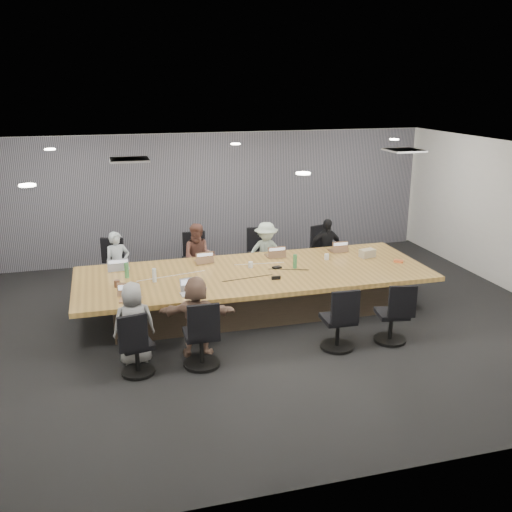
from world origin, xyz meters
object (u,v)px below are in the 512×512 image
object	(u,v)px
chair_1	(196,264)
bottle_green_right	(295,261)
laptop_5	(190,294)
bottle_green_left	(127,270)
chair_4	(137,350)
mug_brown	(117,284)
bottle_clear	(154,275)
laptop_1	(204,261)
chair_6	(338,324)
laptop_0	(119,268)
person_2	(266,253)
laptop_2	(274,255)
person_5	(197,316)
person_1	(199,257)
stapler	(276,278)
person_3	(326,249)
chair_0	(118,271)
laptop_4	(131,300)
chair_5	(201,339)
chair_2	(261,259)
person_0	(118,265)
snack_packet	(399,261)
conference_table	(254,290)
canvas_bag	(367,253)
chair_3	(319,256)
person_4	(134,323)

from	to	relation	value
chair_1	bottle_green_right	distance (m)	2.28
laptop_5	bottle_green_left	world-z (taller)	bottle_green_left
chair_4	mug_brown	xyz separation A→B (m)	(-0.17, 1.54, 0.44)
laptop_5	bottle_clear	distance (m)	0.87
laptop_1	laptop_5	xyz separation A→B (m)	(-0.51, -1.60, 0.00)
chair_1	laptop_5	xyz separation A→B (m)	(-0.51, -2.50, 0.33)
chair_6	laptop_0	size ratio (longest dim) A/B	2.22
person_2	laptop_2	bearing A→B (deg)	-83.02
chair_1	person_5	distance (m)	3.10
person_1	stapler	size ratio (longest dim) A/B	8.74
chair_6	person_3	world-z (taller)	person_3
chair_0	mug_brown	xyz separation A→B (m)	(-0.06, -1.86, 0.39)
bottle_clear	person_5	bearing A→B (deg)	-70.05
chair_6	laptop_4	world-z (taller)	chair_6
chair_6	laptop_1	world-z (taller)	chair_6
laptop_0	laptop_4	size ratio (longest dim) A/B	1.10
chair_1	bottle_green_left	bearing A→B (deg)	45.57
chair_5	mug_brown	size ratio (longest dim) A/B	7.24
chair_0	laptop_1	bearing A→B (deg)	168.19
chair_2	person_0	size ratio (longest dim) A/B	0.66
chair_0	stapler	world-z (taller)	chair_0
person_2	laptop_4	bearing A→B (deg)	-134.81
mug_brown	snack_packet	distance (m)	4.95
chair_4	snack_packet	distance (m)	5.03
conference_table	laptop_5	size ratio (longest dim) A/B	20.90
person_2	stapler	bearing A→B (deg)	-94.43
chair_0	laptop_0	xyz separation A→B (m)	(0.00, -0.90, 0.35)
person_3	person_5	distance (m)	4.11
chair_2	canvas_bag	world-z (taller)	canvas_bag
laptop_2	chair_2	bearing A→B (deg)	-90.40
chair_2	laptop_4	xyz separation A→B (m)	(-2.73, -2.50, 0.34)
person_5	bottle_green_right	bearing A→B (deg)	-131.57
bottle_green_right	person_3	bearing A→B (deg)	50.05
conference_table	canvas_bag	world-z (taller)	canvas_bag
chair_5	person_5	size ratio (longest dim) A/B	0.67
chair_3	canvas_bag	distance (m)	1.55
chair_1	bottle_clear	xyz separation A→B (m)	(-0.97, -1.77, 0.44)
chair_6	person_5	distance (m)	2.10
bottle_green_left	snack_packet	bearing A→B (deg)	-5.10
laptop_1	chair_0	bearing A→B (deg)	-35.67
person_4	stapler	bearing A→B (deg)	-162.66
chair_5	canvas_bag	bearing A→B (deg)	30.37
chair_0	chair_2	bearing A→B (deg)	-160.99
chair_5	mug_brown	bearing A→B (deg)	125.44
conference_table	snack_packet	bearing A→B (deg)	-3.64
bottle_green_left	person_5	bearing A→B (deg)	-61.17
person_1	person_3	bearing A→B (deg)	11.09
chair_1	chair_3	xyz separation A→B (m)	(2.59, 0.00, -0.04)
chair_4	person_1	bearing A→B (deg)	53.48
stapler	bottle_green_right	bearing A→B (deg)	46.44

